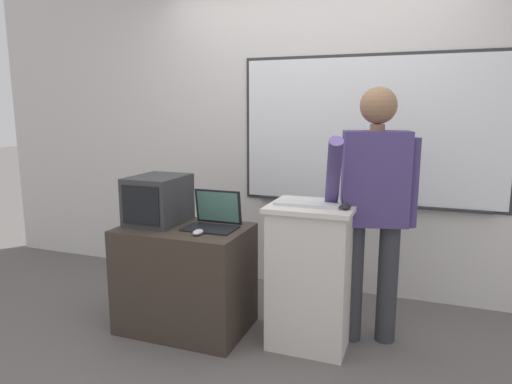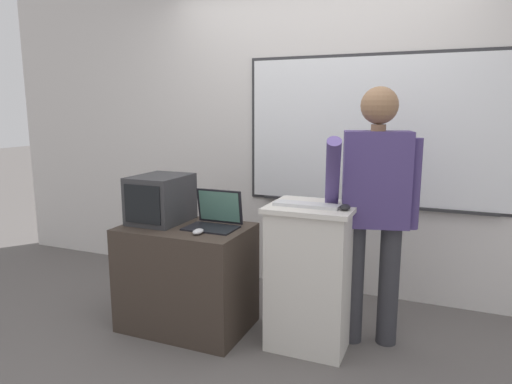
% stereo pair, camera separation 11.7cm
% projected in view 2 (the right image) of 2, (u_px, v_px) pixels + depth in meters
% --- Properties ---
extents(ground_plane, '(30.00, 30.00, 0.00)m').
position_uv_depth(ground_plane, '(250.00, 365.00, 2.74)').
color(ground_plane, '#5B5654').
extents(back_wall, '(6.40, 0.17, 2.87)m').
position_uv_depth(back_wall, '(319.00, 120.00, 3.75)').
color(back_wall, silver).
rests_on(back_wall, ground_plane).
extents(lectern_podium, '(0.53, 0.48, 0.93)m').
position_uv_depth(lectern_podium, '(311.00, 275.00, 2.92)').
color(lectern_podium, beige).
rests_on(lectern_podium, ground_plane).
extents(side_desk, '(0.86, 0.57, 0.73)m').
position_uv_depth(side_desk, '(187.00, 277.00, 3.18)').
color(side_desk, '#382D26').
rests_on(side_desk, ground_plane).
extents(person_presenter, '(0.57, 0.59, 1.65)m').
position_uv_depth(person_presenter, '(375.00, 200.00, 2.85)').
color(person_presenter, '#333338').
rests_on(person_presenter, ground_plane).
extents(laptop, '(0.34, 0.27, 0.25)m').
position_uv_depth(laptop, '(216.00, 215.00, 3.10)').
color(laptop, black).
rests_on(laptop, side_desk).
extents(wireless_keyboard, '(0.41, 0.12, 0.02)m').
position_uv_depth(wireless_keyboard, '(306.00, 205.00, 2.79)').
color(wireless_keyboard, silver).
rests_on(wireless_keyboard, lectern_podium).
extents(computer_mouse_by_laptop, '(0.06, 0.10, 0.03)m').
position_uv_depth(computer_mouse_by_laptop, '(198.00, 232.00, 2.91)').
color(computer_mouse_by_laptop, '#BCBCC1').
rests_on(computer_mouse_by_laptop, side_desk).
extents(computer_mouse_by_keyboard, '(0.06, 0.10, 0.03)m').
position_uv_depth(computer_mouse_by_keyboard, '(345.00, 207.00, 2.69)').
color(computer_mouse_by_keyboard, black).
rests_on(computer_mouse_by_keyboard, lectern_podium).
extents(crt_monitor, '(0.34, 0.43, 0.33)m').
position_uv_depth(crt_monitor, '(161.00, 199.00, 3.22)').
color(crt_monitor, '#333335').
rests_on(crt_monitor, side_desk).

